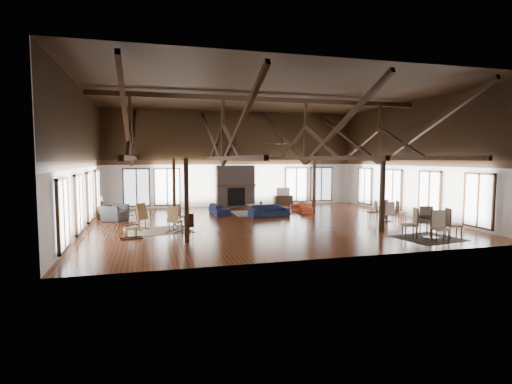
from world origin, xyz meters
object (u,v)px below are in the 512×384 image
object	(u,v)px
cafe_table_far	(387,211)
coffee_table	(260,205)
cafe_table_near	(432,223)
tv_console	(283,200)
sofa_navy_front	(269,211)
sofa_orange	(302,208)
sofa_navy_left	(219,209)
armchair	(114,213)

from	to	relation	value
cafe_table_far	coffee_table	bearing A→B (deg)	140.32
cafe_table_near	tv_console	bearing A→B (deg)	98.80
sofa_navy_front	cafe_table_near	size ratio (longest dim) A/B	0.95
cafe_table_near	sofa_orange	bearing A→B (deg)	103.86
coffee_table	cafe_table_far	bearing A→B (deg)	-54.45
sofa_navy_left	tv_console	distance (m)	5.91
armchair	sofa_navy_front	bearing A→B (deg)	-69.61
sofa_orange	cafe_table_near	size ratio (longest dim) A/B	0.78
coffee_table	armchair	distance (m)	7.65
tv_console	sofa_orange	bearing A→B (deg)	-92.77
sofa_orange	sofa_navy_left	bearing A→B (deg)	-94.02
cafe_table_far	tv_console	xyz separation A→B (m)	(-2.59, 7.83, -0.18)
coffee_table	armchair	size ratio (longest dim) A/B	1.23
cafe_table_near	armchair	bearing A→B (deg)	147.57
sofa_navy_front	sofa_navy_left	world-z (taller)	sofa_navy_front
sofa_orange	tv_console	distance (m)	3.72
coffee_table	sofa_orange	bearing A→B (deg)	-19.08
cafe_table_near	cafe_table_far	world-z (taller)	cafe_table_near
sofa_navy_left	sofa_orange	bearing A→B (deg)	-97.92
coffee_table	cafe_table_near	world-z (taller)	cafe_table_near
sofa_navy_front	sofa_orange	xyz separation A→B (m)	(2.29, 1.16, -0.05)
sofa_navy_left	sofa_navy_front	bearing A→B (deg)	-125.90
coffee_table	armchair	world-z (taller)	armchair
sofa_navy_left	coffee_table	distance (m)	2.27
armchair	cafe_table_near	bearing A→B (deg)	-97.66
sofa_navy_front	coffee_table	xyz separation A→B (m)	(-0.12, 1.34, 0.15)
coffee_table	cafe_table_far	xyz separation A→B (m)	(5.18, -4.30, 0.03)
sofa_navy_left	sofa_orange	distance (m)	4.68
cafe_table_near	cafe_table_far	xyz separation A→B (m)	(0.74, 4.11, -0.08)
coffee_table	cafe_table_near	distance (m)	9.50
sofa_orange	cafe_table_far	world-z (taller)	cafe_table_far
cafe_table_near	coffee_table	bearing A→B (deg)	117.85
armchair	cafe_table_far	distance (m)	13.27
sofa_orange	cafe_table_far	size ratio (longest dim) A/B	0.92
sofa_orange	sofa_navy_front	bearing A→B (deg)	-63.22
sofa_navy_front	cafe_table_far	size ratio (longest dim) A/B	1.10
sofa_orange	cafe_table_far	bearing A→B (deg)	33.89
sofa_navy_front	sofa_navy_left	bearing A→B (deg)	140.60
sofa_orange	armchair	xyz separation A→B (m)	(-10.02, -0.56, 0.13)
sofa_navy_front	armchair	bearing A→B (deg)	168.18
cafe_table_far	sofa_navy_front	bearing A→B (deg)	149.69
sofa_navy_left	sofa_orange	xyz separation A→B (m)	(4.67, -0.33, -0.03)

